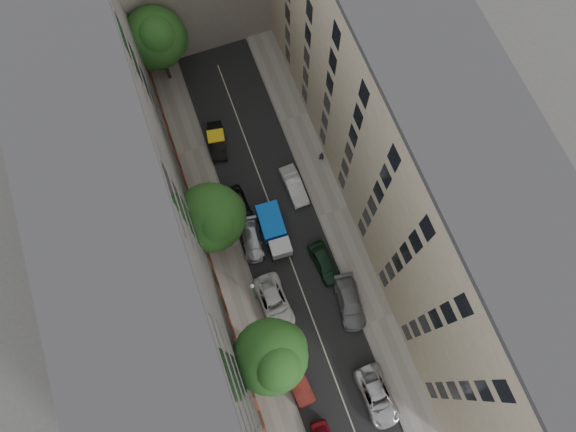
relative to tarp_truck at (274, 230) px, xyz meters
name	(u,v)px	position (x,y,z in m)	size (l,w,h in m)	color
ground	(280,230)	(0.60, 0.16, -1.30)	(120.00, 120.00, 0.00)	#4C4C49
road_surface	(280,230)	(0.60, 0.16, -1.29)	(8.00, 44.00, 0.02)	black
sidewalk_left	(225,249)	(-4.90, 0.16, -1.23)	(3.00, 44.00, 0.15)	gray
sidewalk_right	(333,212)	(6.10, 0.16, -1.23)	(3.00, 44.00, 0.15)	gray
building_left	(140,239)	(-10.40, 0.16, 8.70)	(8.00, 44.00, 20.00)	#514F4C
building_right	(407,149)	(11.60, 0.16, 8.70)	(8.00, 44.00, 20.00)	beige
tarp_truck	(274,230)	(0.00, 0.00, 0.00)	(2.27, 5.22, 2.37)	black
car_left_1	(297,380)	(-2.58, -13.24, -0.55)	(1.59, 4.55, 1.50)	#501510
car_left_2	(274,302)	(-2.20, -6.30, -0.55)	(2.49, 5.40, 1.50)	silver
car_left_3	(252,240)	(-2.20, -0.04, -0.66)	(1.80, 4.42, 1.28)	#B7B7BC
car_left_4	(240,206)	(-2.20, 3.56, -0.57)	(1.73, 4.31, 1.47)	black
car_left_5	(217,141)	(-2.20, 10.94, -0.60)	(1.48, 4.26, 1.40)	black
car_right_0	(377,396)	(3.40, -16.84, -0.56)	(2.47, 5.37, 1.49)	#BCBCC1
car_right_1	(350,303)	(4.20, -8.64, -0.55)	(2.10, 5.16, 1.50)	slate
car_right_2	(325,263)	(3.40, -4.44, -0.56)	(1.77, 4.39, 1.50)	black
car_right_3	(294,186)	(3.40, 3.76, -0.58)	(1.52, 4.37, 1.44)	silver
tree_near	(272,357)	(-3.90, -11.13, 5.61)	(5.95, 5.78, 10.09)	#382619
tree_mid	(212,219)	(-4.92, 1.55, 4.07)	(6.18, 6.04, 8.39)	#382619
tree_far	(157,39)	(-4.55, 20.06, 5.13)	(6.03, 5.87, 9.54)	#382619
lamp_post	(254,291)	(-3.60, -5.27, 2.62)	(0.36, 0.36, 6.08)	#1A5E30
pedestrian	(321,156)	(7.00, 5.71, -0.40)	(0.55, 0.36, 1.51)	black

